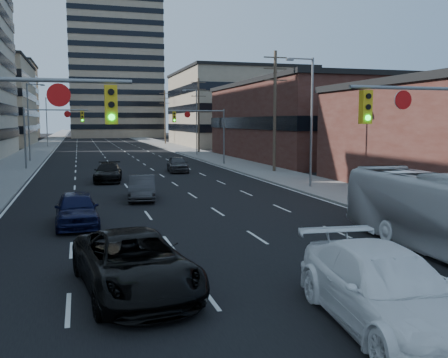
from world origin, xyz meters
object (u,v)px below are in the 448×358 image
black_pickup (134,263)px  white_van (386,290)px  transit_bus (447,214)px  sedan_blue (77,209)px

black_pickup → white_van: size_ratio=0.96×
white_van → transit_bus: 7.60m
white_van → sedan_blue: bearing=122.4°
black_pickup → transit_bus: bearing=-2.4°
black_pickup → sedan_blue: bearing=92.0°
black_pickup → white_van: 6.56m
white_van → transit_bus: size_ratio=0.59×
black_pickup → white_van: white_van is taller
black_pickup → sedan_blue: 9.66m
transit_bus → sedan_blue: (-12.54, 8.62, -0.66)m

